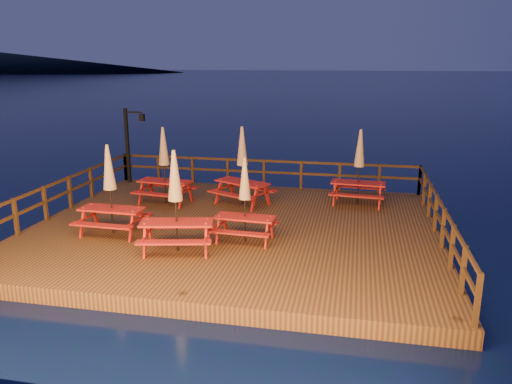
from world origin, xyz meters
The scene contains 11 objects.
ground centered at (0.00, 0.00, 0.00)m, with size 500.00×500.00×0.00m, color #051433.
deck centered at (0.00, 0.00, 0.20)m, with size 12.00×10.00×0.40m, color #402514.
deck_piles centered at (0.00, 0.00, -0.30)m, with size 11.44×9.44×1.40m.
railing centered at (0.00, 1.78, 1.16)m, with size 11.80×9.75×1.10m.
lamp_post centered at (-5.39, 4.55, 2.20)m, with size 0.85×0.18×3.00m.
picnic_table_0 centered at (3.62, 3.12, 1.76)m, with size 1.94×1.65×2.61m.
picnic_table_1 centered at (0.61, -1.20, 1.62)m, with size 1.71×1.43×2.35m.
picnic_table_2 centered at (-3.22, -1.42, 1.75)m, with size 1.85×1.54×2.60m.
picnic_table_3 centered at (-2.95, 1.95, 1.78)m, with size 2.02×1.73×2.65m.
picnic_table_4 centered at (-0.28, 2.31, 1.80)m, with size 2.37×2.21×2.70m.
picnic_table_5 centered at (-0.96, -2.29, 1.79)m, with size 2.16×1.90×2.68m.
Camera 1 is at (3.52, -13.88, 5.25)m, focal length 35.00 mm.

